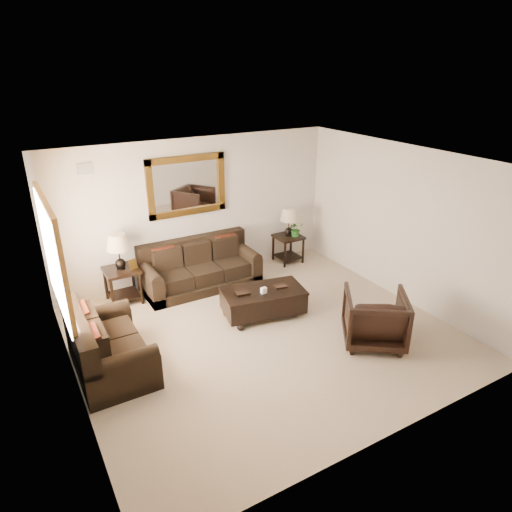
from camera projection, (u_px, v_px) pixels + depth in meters
room at (265, 255)px, 6.60m from camera, size 5.51×5.01×2.71m
window at (55, 258)px, 6.00m from camera, size 0.07×1.96×1.66m
mirror at (187, 186)px, 8.28m from camera, size 1.50×0.06×1.10m
air_vent at (85, 169)px, 7.31m from camera, size 0.25×0.02×0.18m
sofa at (200, 270)px, 8.57m from camera, size 2.15×0.93×0.88m
loveseat at (106, 349)px, 6.22m from camera, size 0.94×1.58×0.89m
end_table_left at (120, 258)px, 7.80m from camera, size 0.58×0.58×1.27m
end_table_right at (289, 227)px, 9.44m from camera, size 0.53×0.53×1.17m
coffee_table at (263, 299)px, 7.60m from camera, size 1.46×0.96×0.57m
armchair at (375, 316)px, 6.78m from camera, size 1.19×1.18×0.90m
potted_plant at (296, 230)px, 9.44m from camera, size 0.35×0.38×0.25m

